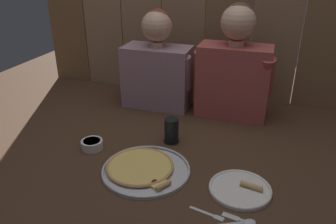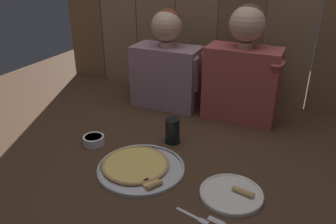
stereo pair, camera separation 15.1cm
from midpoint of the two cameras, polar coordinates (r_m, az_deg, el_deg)
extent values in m
plane|color=#422B1C|center=(1.52, -3.66, -7.83)|extent=(3.20, 3.20, 0.00)
cylinder|color=silver|center=(1.43, -6.84, -10.02)|extent=(0.37, 0.37, 0.01)
torus|color=silver|center=(1.43, -6.86, -9.76)|extent=(0.37, 0.37, 0.01)
cylinder|color=#B23823|center=(1.45, -7.85, -9.41)|extent=(0.28, 0.28, 0.00)
cylinder|color=#EFC660|center=(1.45, -7.86, -9.25)|extent=(0.27, 0.27, 0.01)
torus|color=tan|center=(1.45, -7.86, -9.25)|extent=(0.29, 0.29, 0.01)
cube|color=#F4D170|center=(1.35, -5.20, -11.96)|extent=(0.10, 0.10, 0.01)
cylinder|color=tan|center=(1.32, -4.16, -12.53)|extent=(0.05, 0.07, 0.02)
cylinder|color=#A3281E|center=(1.34, -5.76, -11.95)|extent=(0.02, 0.02, 0.00)
cylinder|color=#A3281E|center=(1.35, -5.54, -11.77)|extent=(0.02, 0.02, 0.00)
cylinder|color=white|center=(1.33, 9.00, -13.08)|extent=(0.24, 0.24, 0.01)
torus|color=white|center=(1.33, 9.01, -12.87)|extent=(0.24, 0.24, 0.01)
cylinder|color=tan|center=(1.33, 10.90, -12.47)|extent=(0.09, 0.04, 0.02)
cylinder|color=black|center=(1.63, -2.07, -5.03)|extent=(0.08, 0.08, 0.01)
cylinder|color=black|center=(1.60, -2.10, -3.14)|extent=(0.07, 0.07, 0.12)
cylinder|color=white|center=(1.63, -15.51, -5.46)|extent=(0.10, 0.10, 0.04)
cylinder|color=#B23823|center=(1.62, -15.55, -5.14)|extent=(0.08, 0.08, 0.02)
cube|color=silver|center=(1.23, 2.17, -16.75)|extent=(0.10, 0.03, 0.01)
cube|color=silver|center=(1.21, 5.01, -17.74)|extent=(0.04, 0.03, 0.01)
cube|color=silver|center=(1.20, 10.64, -18.44)|extent=(0.10, 0.03, 0.01)
cube|color=silver|center=(1.22, 7.04, -17.43)|extent=(0.06, 0.03, 0.00)
cube|color=silver|center=(1.19, 6.83, -18.63)|extent=(0.09, 0.05, 0.01)
ellipsoid|color=silver|center=(1.21, 10.17, -18.04)|extent=(0.05, 0.05, 0.01)
cube|color=gray|center=(1.97, -4.04, 6.00)|extent=(0.39, 0.21, 0.36)
cylinder|color=#DBAD8E|center=(1.92, -4.21, 11.50)|extent=(0.08, 0.08, 0.03)
sphere|color=#DBAD8E|center=(1.90, -4.31, 14.45)|extent=(0.17, 0.17, 0.17)
sphere|color=brown|center=(1.91, -4.18, 14.90)|extent=(0.16, 0.16, 0.16)
cylinder|color=gray|center=(1.99, -9.23, 7.55)|extent=(0.08, 0.11, 0.21)
cylinder|color=gray|center=(1.86, 0.49, 6.66)|extent=(0.08, 0.11, 0.21)
cube|color=#AD4C47|center=(1.86, 8.79, 5.16)|extent=(0.39, 0.19, 0.40)
cylinder|color=#DBAD8E|center=(1.79, 9.25, 11.60)|extent=(0.08, 0.08, 0.03)
sphere|color=#DBAD8E|center=(1.77, 9.49, 14.91)|extent=(0.18, 0.18, 0.18)
sphere|color=brown|center=(1.78, 9.59, 15.40)|extent=(0.17, 0.17, 0.17)
cylinder|color=#AD4C47|center=(1.83, 3.33, 7.13)|extent=(0.08, 0.11, 0.23)
cylinder|color=#AD4C47|center=(1.78, 14.21, 5.87)|extent=(0.08, 0.14, 0.23)
camera|label=1|loc=(0.08, -92.86, -1.34)|focal=35.59mm
camera|label=2|loc=(0.08, 87.14, 1.34)|focal=35.59mm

